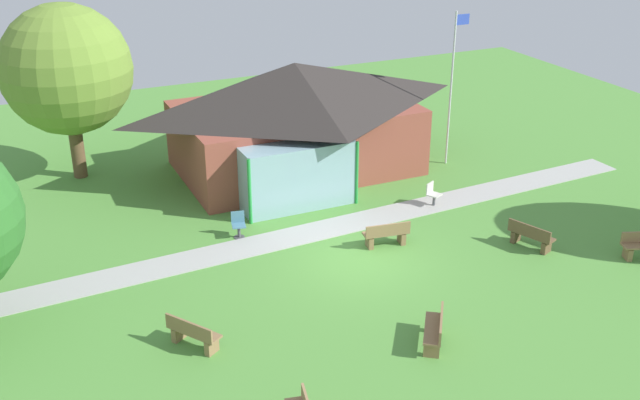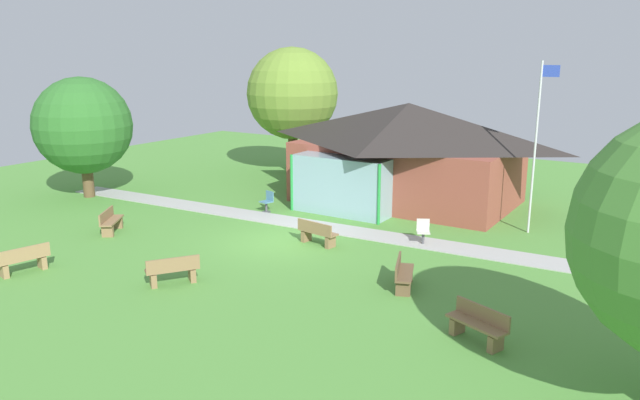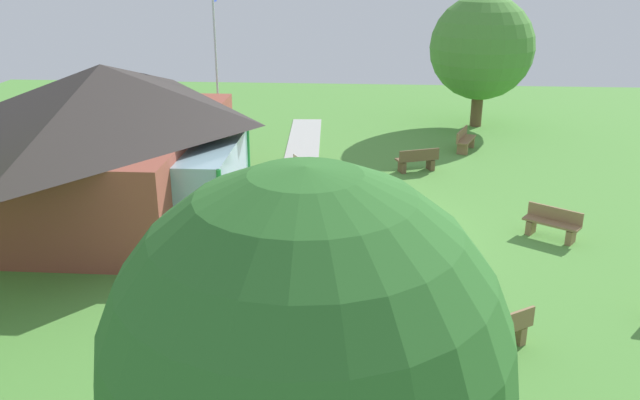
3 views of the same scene
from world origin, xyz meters
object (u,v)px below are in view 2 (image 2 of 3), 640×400
object	(u,v)px
bench_front_left	(23,260)
patio_chair_lawn_spare	(423,232)
bench_mid_left	(111,222)
patio_chair_west	(267,202)
tree_behind_pavilion_left	(292,94)
bench_rear_near_path	(317,234)
tree_west_hedge	(83,126)
flagpole	(537,141)
bench_front_center	(173,271)
bench_lawn_far_right	(478,325)
bench_mid_right	(403,275)
pavilion	(405,151)

from	to	relation	value
bench_front_left	patio_chair_lawn_spare	distance (m)	12.77
bench_mid_left	patio_chair_west	bearing A→B (deg)	116.95
tree_behind_pavilion_left	bench_rear_near_path	bearing A→B (deg)	-51.56
patio_chair_west	tree_west_hedge	xyz separation A→B (m)	(-8.55, -2.21, 2.83)
bench_mid_left	flagpole	bearing A→B (deg)	88.75
bench_front_center	bench_lawn_far_right	distance (m)	8.56
flagpole	bench_mid_left	xyz separation A→B (m)	(-13.00, -8.19, -2.98)
patio_chair_lawn_spare	tree_west_hedge	world-z (taller)	tree_west_hedge
bench_front_left	bench_front_center	world-z (taller)	same
patio_chair_west	bench_mid_right	bearing A→B (deg)	163.14
bench_rear_near_path	bench_front_center	bearing A→B (deg)	-97.50
bench_front_left	bench_front_center	xyz separation A→B (m)	(4.45, 1.75, 0.00)
flagpole	patio_chair_west	bearing A→B (deg)	-164.43
tree_behind_pavilion_left	pavilion	bearing A→B (deg)	-20.06
bench_rear_near_path	tree_behind_pavilion_left	xyz separation A→B (m)	(-8.05, 10.15, 3.87)
bench_mid_right	tree_behind_pavilion_left	world-z (taller)	tree_behind_pavilion_left
bench_mid_right	bench_front_center	distance (m)	6.53
tree_west_hedge	tree_behind_pavilion_left	bearing A→B (deg)	64.73
bench_lawn_far_right	bench_front_left	bearing A→B (deg)	34.09
bench_mid_right	bench_front_left	xyz separation A→B (m)	(-10.11, -5.00, 0.00)
flagpole	bench_mid_right	size ratio (longest dim) A/B	3.96
bench_mid_right	bench_lawn_far_right	bearing A→B (deg)	33.32
flagpole	bench_front_center	bearing A→B (deg)	-124.59
pavilion	flagpole	xyz separation A→B (m)	(5.91, -1.88, 1.13)
bench_front_center	bench_lawn_far_right	size ratio (longest dim) A/B	0.95
bench_lawn_far_right	bench_mid_left	world-z (taller)	same
pavilion	bench_mid_left	size ratio (longest dim) A/B	6.69
bench_front_center	patio_chair_west	xyz separation A→B (m)	(-2.59, 7.87, 0.01)
bench_front_center	bench_front_left	bearing A→B (deg)	146.36
pavilion	bench_front_left	distance (m)	15.53
bench_mid_left	tree_behind_pavilion_left	distance (m)	13.56
flagpole	bench_front_left	size ratio (longest dim) A/B	3.96
flagpole	bench_lawn_far_right	xyz separation A→B (m)	(1.14, -9.42, -2.98)
flagpole	bench_mid_right	distance (m)	8.14
bench_lawn_far_right	bench_mid_left	size ratio (longest dim) A/B	1.04
patio_chair_lawn_spare	patio_chair_west	bearing A→B (deg)	-32.16
patio_chair_lawn_spare	bench_front_center	bearing A→B (deg)	30.39
flagpole	bench_front_center	world-z (taller)	flagpole
bench_rear_near_path	patio_chair_lawn_spare	size ratio (longest dim) A/B	1.80
bench_front_left	patio_chair_west	world-z (taller)	patio_chair_west
pavilion	patio_chair_lawn_spare	size ratio (longest dim) A/B	11.62
bench_rear_near_path	tree_west_hedge	size ratio (longest dim) A/B	0.29
bench_front_center	bench_rear_near_path	bearing A→B (deg)	18.83
patio_chair_west	bench_rear_near_path	bearing A→B (deg)	160.02
pavilion	bench_mid_right	xyz separation A→B (m)	(4.24, -9.26, -1.85)
flagpole	bench_mid_left	bearing A→B (deg)	-147.79
pavilion	flagpole	distance (m)	6.30
pavilion	tree_west_hedge	xyz separation A→B (m)	(-12.56, -6.85, 0.99)
bench_front_left	bench_rear_near_path	xyz separation A→B (m)	(5.96, 7.01, 0.00)
bench_front_center	tree_west_hedge	distance (m)	12.81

